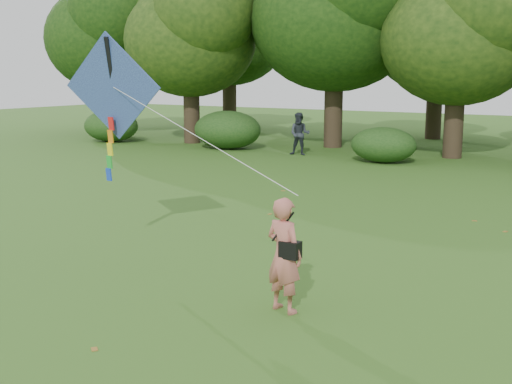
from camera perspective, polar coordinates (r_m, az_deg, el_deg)
The scene contains 7 objects.
ground at distance 9.61m, azimuth -2.20°, elevation -11.18°, with size 100.00×100.00×0.00m, color #265114.
man_kite_flyer at distance 9.63m, azimuth 2.51°, elevation -5.62°, with size 0.64×0.42×1.76m, color #C0675A.
bystander_left at distance 28.13m, azimuth 3.90°, elevation 5.17°, with size 0.90×0.70×1.86m, color #2A2F38.
crossbody_bag at distance 9.52m, azimuth 3.04°, elevation -5.09°, with size 0.43×0.20×0.70m.
flying_kite at distance 13.05m, azimuth -12.59°, elevation 8.88°, with size 5.90×1.70×2.95m.
shrub_band at distance 25.81m, azimuth 18.51°, elevation 4.00°, with size 39.15×3.22×1.88m.
fallen_leaves at distance 12.49m, azimuth 16.50°, elevation -6.42°, with size 10.32×11.42×0.01m.
Camera 1 is at (4.95, -7.43, 3.56)m, focal length 45.00 mm.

